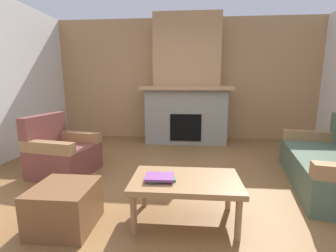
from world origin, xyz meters
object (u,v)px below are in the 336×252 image
(armchair, at_px, (62,154))
(coffee_table, at_px, (186,184))
(couch, at_px, (334,165))
(fireplace, at_px, (186,89))
(ottoman, at_px, (65,206))

(armchair, relative_size, coffee_table, 0.88)
(couch, xyz_separation_m, coffee_table, (-1.85, -0.91, 0.09))
(fireplace, xyz_separation_m, couch, (1.87, -2.20, -0.88))
(coffee_table, relative_size, ottoman, 1.92)
(couch, bearing_deg, ottoman, -159.65)
(fireplace, distance_m, ottoman, 3.58)
(couch, relative_size, coffee_table, 1.94)
(fireplace, height_order, couch, fireplace)
(fireplace, relative_size, couch, 1.40)
(fireplace, relative_size, coffee_table, 2.70)
(armchair, bearing_deg, fireplace, 49.24)
(couch, bearing_deg, fireplace, 130.43)
(couch, height_order, armchair, same)
(couch, height_order, ottoman, couch)
(couch, height_order, coffee_table, couch)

